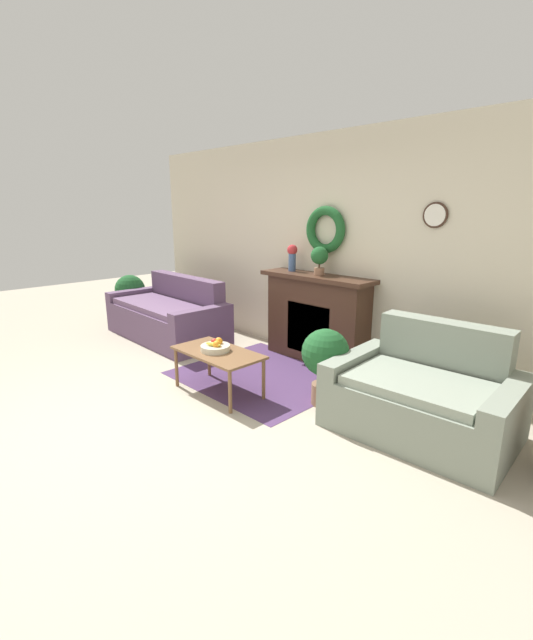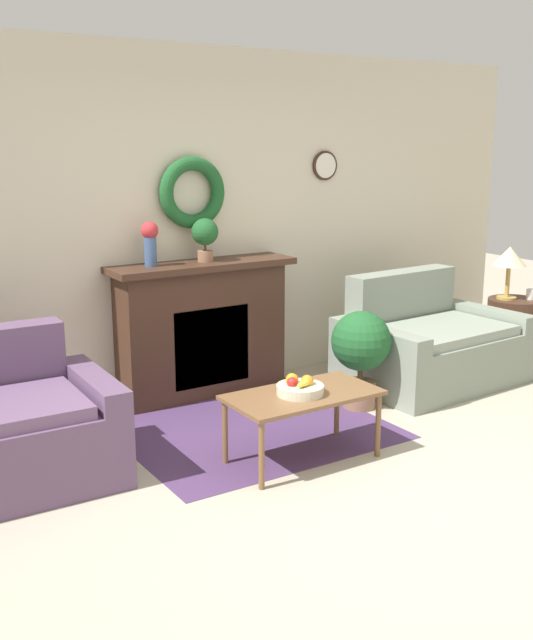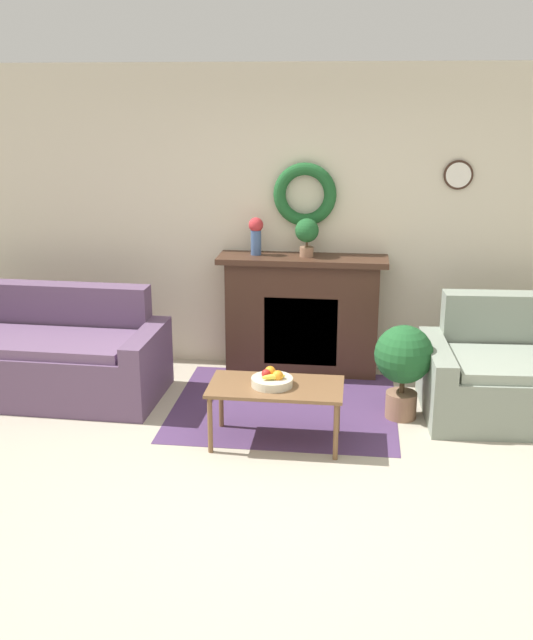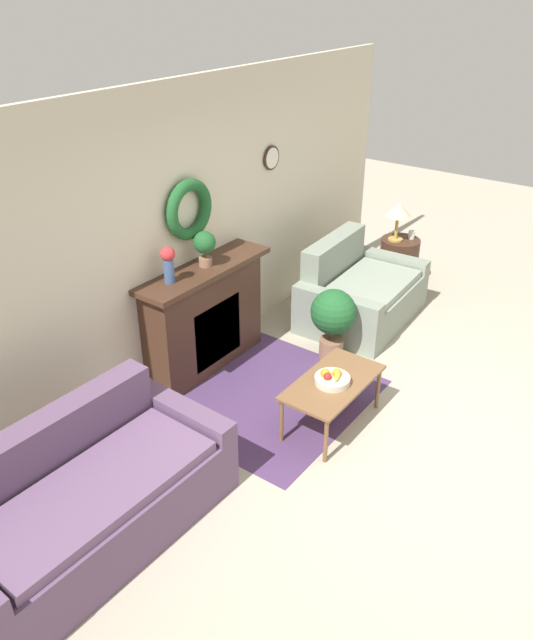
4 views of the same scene
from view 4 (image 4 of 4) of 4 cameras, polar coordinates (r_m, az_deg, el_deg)
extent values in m
plane|color=#ADA38E|center=(5.35, 13.99, -11.85)|extent=(16.00, 16.00, 0.00)
cube|color=#4C335B|center=(5.82, 0.27, -7.00)|extent=(1.80, 1.61, 0.01)
cube|color=beige|center=(5.82, -7.43, 7.90)|extent=(6.80, 0.06, 2.70)
cylinder|color=#382319|center=(6.60, 0.45, 14.60)|extent=(0.25, 0.02, 0.25)
cylinder|color=white|center=(6.59, 0.53, 14.59)|extent=(0.21, 0.01, 0.21)
torus|color=#1E5628|center=(5.66, -7.08, 9.98)|extent=(0.55, 0.11, 0.55)
cube|color=#42281C|center=(6.04, -5.68, 0.02)|extent=(1.35, 0.34, 1.03)
cube|color=black|center=(5.99, -4.50, -1.13)|extent=(0.65, 0.02, 0.62)
cube|color=orange|center=(6.02, -4.42, -1.78)|extent=(0.52, 0.01, 0.34)
cube|color=#42281C|center=(5.77, -5.68, 4.59)|extent=(1.49, 0.41, 0.05)
cube|color=#604766|center=(4.52, -14.83, -17.29)|extent=(1.68, 0.75, 0.46)
cube|color=#604766|center=(4.67, -18.77, -12.67)|extent=(1.67, 0.24, 0.88)
cube|color=#604766|center=(4.95, -7.36, -10.48)|extent=(0.19, 0.92, 0.60)
cube|color=#6A4E70|center=(4.33, -15.29, -14.82)|extent=(1.61, 0.69, 0.08)
cube|color=gray|center=(7.03, 9.53, 1.44)|extent=(1.15, 0.83, 0.43)
cube|color=gray|center=(7.11, 6.07, 4.14)|extent=(1.12, 0.28, 0.90)
cube|color=gray|center=(6.53, 6.36, 0.07)|extent=(0.22, 1.00, 0.57)
cube|color=gray|center=(7.57, 10.85, 3.99)|extent=(0.22, 1.00, 0.57)
cube|color=gray|center=(6.92, 9.70, 3.31)|extent=(1.10, 0.77, 0.08)
cube|color=brown|center=(5.28, 6.09, -5.68)|extent=(0.96, 0.51, 0.03)
cylinder|color=brown|center=(5.03, 5.45, -10.93)|extent=(0.04, 0.04, 0.42)
cylinder|color=brown|center=(5.65, 10.17, -6.16)|extent=(0.04, 0.04, 0.42)
cylinder|color=brown|center=(5.20, 1.37, -9.17)|extent=(0.04, 0.04, 0.42)
cylinder|color=brown|center=(5.81, 6.41, -4.77)|extent=(0.04, 0.04, 0.42)
cylinder|color=beige|center=(5.23, 6.04, -5.47)|extent=(0.30, 0.30, 0.06)
sphere|color=#B2231E|center=(5.18, 5.60, -5.17)|extent=(0.07, 0.07, 0.07)
sphere|color=orange|center=(5.23, 6.44, -4.83)|extent=(0.08, 0.08, 0.08)
sphere|color=orange|center=(5.21, 5.38, -4.88)|extent=(0.08, 0.08, 0.08)
ellipsoid|color=yellow|center=(5.20, 6.50, -5.05)|extent=(0.17, 0.09, 0.04)
cylinder|color=#42281C|center=(8.00, 11.98, 5.31)|extent=(0.48, 0.48, 0.57)
cylinder|color=#B28E42|center=(7.86, 11.69, 7.24)|extent=(0.18, 0.18, 0.02)
cylinder|color=#B28E42|center=(7.80, 11.81, 8.29)|extent=(0.04, 0.04, 0.29)
cone|color=beige|center=(7.73, 11.98, 9.89)|extent=(0.31, 0.31, 0.17)
cylinder|color=silver|center=(7.94, 13.12, 7.60)|extent=(0.08, 0.08, 0.10)
cylinder|color=#3D5684|center=(5.47, -8.91, 4.47)|extent=(0.09, 0.09, 0.22)
sphere|color=#B72D33|center=(5.41, -9.03, 5.98)|extent=(0.13, 0.13, 0.13)
cylinder|color=#8E664C|center=(5.78, -5.61, 5.35)|extent=(0.12, 0.12, 0.09)
cylinder|color=#4C3823|center=(5.75, -5.64, 6.00)|extent=(0.02, 0.02, 0.06)
sphere|color=#1E5628|center=(5.70, -5.70, 7.07)|extent=(0.21, 0.21, 0.21)
cylinder|color=#8E664C|center=(6.37, 5.93, -2.58)|extent=(0.24, 0.24, 0.21)
cylinder|color=#4C3823|center=(6.28, 6.01, -1.29)|extent=(0.04, 0.04, 0.12)
sphere|color=#1E5628|center=(6.16, 6.13, 0.75)|extent=(0.45, 0.45, 0.45)
camera|label=1|loc=(7.25, 39.27, 9.98)|focal=24.00mm
camera|label=2|loc=(2.43, 68.20, -30.43)|focal=42.00mm
camera|label=3|loc=(5.29, 67.01, 0.36)|focal=42.00mm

